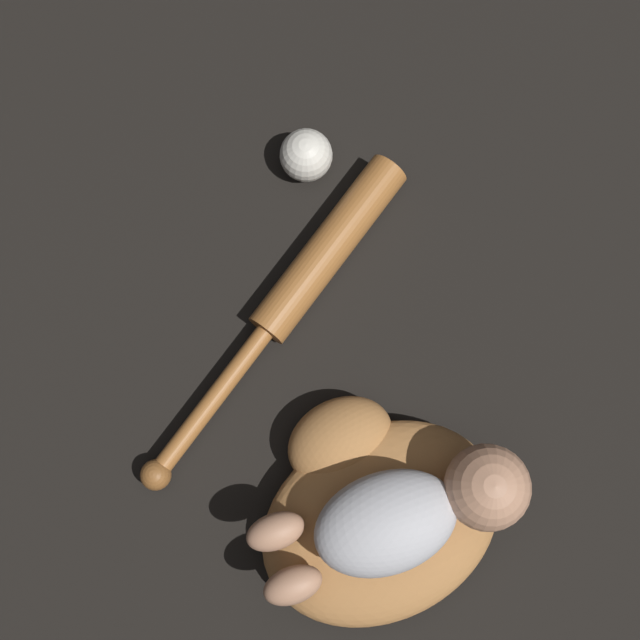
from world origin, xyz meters
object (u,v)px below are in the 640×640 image
at_px(baseball_glove, 374,508).
at_px(baseball, 306,155).
at_px(baseball_bat, 304,281).
at_px(baby_figure, 412,514).

distance_m(baseball_glove, baseball, 0.48).
bearing_deg(baseball_bat, baseball_glove, -93.55).
xyz_separation_m(baby_figure, baseball, (0.05, 0.49, -0.09)).
relative_size(baseball_glove, baby_figure, 0.99).
bearing_deg(baseball_bat, baby_figure, -87.42).
bearing_deg(baby_figure, baseball_glove, 150.11).
height_order(baby_figure, baseball_bat, baby_figure).
bearing_deg(baseball_glove, baseball_bat, 86.45).
height_order(baby_figure, baseball, baby_figure).
bearing_deg(baseball, baseball_glove, -99.89).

